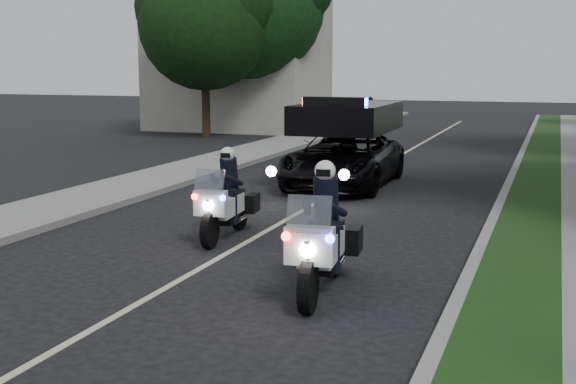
{
  "coord_description": "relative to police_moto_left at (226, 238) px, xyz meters",
  "views": [
    {
      "loc": [
        5.2,
        -9.27,
        3.19
      ],
      "look_at": [
        0.85,
        2.94,
        1.0
      ],
      "focal_mm": 46.97,
      "sensor_mm": 36.0,
      "label": 1
    }
  ],
  "objects": [
    {
      "name": "curb_left",
      "position": [
        -3.6,
        6.73,
        0.07
      ],
      "size": [
        0.2,
        60.0,
        0.15
      ],
      "primitive_type": "cube",
      "color": "gray",
      "rests_on": "ground"
    },
    {
      "name": "cyclist",
      "position": [
        -2.66,
        22.48,
        0.0
      ],
      "size": [
        0.55,
        0.37,
        1.52
      ],
      "primitive_type": "imported",
      "rotation": [
        0.0,
        0.0,
        3.13
      ],
      "color": "black",
      "rests_on": "ground"
    },
    {
      "name": "curb_right",
      "position": [
        4.6,
        6.73,
        0.07
      ],
      "size": [
        0.2,
        60.0,
        0.15
      ],
      "primitive_type": "cube",
      "color": "gray",
      "rests_on": "ground"
    },
    {
      "name": "lane_marking",
      "position": [
        0.5,
        6.73,
        0.0
      ],
      "size": [
        0.12,
        50.0,
        0.01
      ],
      "primitive_type": "cube",
      "color": "#BFB78C",
      "rests_on": "ground"
    },
    {
      "name": "grass_verge",
      "position": [
        5.3,
        6.73,
        0.08
      ],
      "size": [
        1.2,
        60.0,
        0.16
      ],
      "primitive_type": "cube",
      "color": "#193814",
      "rests_on": "ground"
    },
    {
      "name": "police_moto_right",
      "position": [
        2.7,
        -2.66,
        0.0
      ],
      "size": [
        1.0,
        2.28,
        1.88
      ],
      "primitive_type": null,
      "rotation": [
        0.0,
        0.0,
        0.1
      ],
      "color": "silver",
      "rests_on": "ground"
    },
    {
      "name": "building_far",
      "position": [
        -9.5,
        22.73,
        3.5
      ],
      "size": [
        8.0,
        6.0,
        7.0
      ],
      "primitive_type": "cube",
      "color": "#A8A396",
      "rests_on": "ground"
    },
    {
      "name": "bicycle",
      "position": [
        -2.66,
        22.48,
        0.0
      ],
      "size": [
        0.61,
        1.65,
        0.86
      ],
      "primitive_type": "imported",
      "rotation": [
        0.0,
        0.0,
        0.02
      ],
      "color": "black",
      "rests_on": "ground"
    },
    {
      "name": "sidewalk_left",
      "position": [
        -4.7,
        6.73,
        0.08
      ],
      "size": [
        2.0,
        60.0,
        0.16
      ],
      "primitive_type": "cube",
      "color": "gray",
      "rests_on": "ground"
    },
    {
      "name": "police_moto_left",
      "position": [
        0.0,
        0.0,
        0.0
      ],
      "size": [
        0.87,
        2.05,
        1.7
      ],
      "primitive_type": null,
      "rotation": [
        0.0,
        0.0,
        0.08
      ],
      "color": "silver",
      "rests_on": "ground"
    },
    {
      "name": "police_suv",
      "position": [
        0.43,
        6.67,
        0.0
      ],
      "size": [
        2.54,
        5.33,
        2.57
      ],
      "primitive_type": "imported",
      "rotation": [
        0.0,
        0.0,
        0.02
      ],
      "color": "black",
      "rests_on": "ground"
    },
    {
      "name": "tree_left_near",
      "position": [
        -7.89,
        20.31,
        0.0
      ],
      "size": [
        8.91,
        8.91,
        11.52
      ],
      "primitive_type": null,
      "rotation": [
        0.0,
        0.0,
        -0.36
      ],
      "color": "#143D16",
      "rests_on": "ground"
    },
    {
      "name": "tree_left_far",
      "position": [
        -8.96,
        17.74,
        0.0
      ],
      "size": [
        7.1,
        7.1,
        9.63
      ],
      "primitive_type": null,
      "rotation": [
        0.0,
        0.0,
        -0.27
      ],
      "color": "black",
      "rests_on": "ground"
    },
    {
      "name": "ground",
      "position": [
        0.5,
        -3.27,
        0.0
      ],
      "size": [
        120.0,
        120.0,
        0.0
      ],
      "primitive_type": "plane",
      "color": "black",
      "rests_on": "ground"
    }
  ]
}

